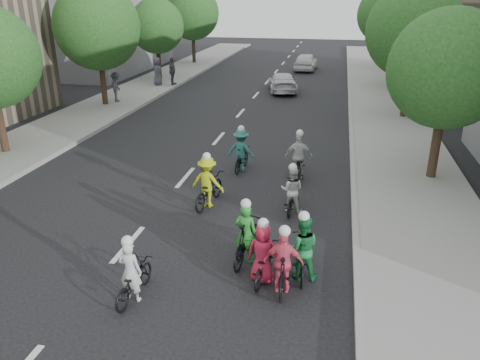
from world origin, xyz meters
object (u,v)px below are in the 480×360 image
(cyclist_0, at_px, (133,278))
(spectator_2, at_px, (157,71))
(follow_car_trail, at_px, (306,62))
(cyclist_8, at_px, (299,161))
(cyclist_2, at_px, (208,186))
(cyclist_5, at_px, (246,238))
(cyclist_1, at_px, (302,252))
(spectator_0, at_px, (116,87))
(cyclist_4, at_px, (263,259))
(cyclist_7, at_px, (241,153))
(spectator_1, at_px, (172,71))
(follow_car_lead, at_px, (282,82))
(cyclist_6, at_px, (292,194))
(cyclist_3, at_px, (284,266))

(cyclist_0, relative_size, spectator_2, 0.86)
(follow_car_trail, bearing_deg, cyclist_8, 96.43)
(cyclist_2, relative_size, cyclist_5, 1.05)
(cyclist_1, height_order, spectator_2, spectator_2)
(cyclist_8, distance_m, follow_car_trail, 25.35)
(cyclist_2, distance_m, spectator_0, 15.87)
(cyclist_4, height_order, spectator_0, spectator_0)
(cyclist_1, xyz_separation_m, follow_car_trail, (-2.31, 31.70, 0.07))
(cyclist_7, distance_m, spectator_1, 17.51)
(cyclist_0, relative_size, cyclist_8, 0.81)
(cyclist_1, bearing_deg, cyclist_2, -52.12)
(cyclist_2, bearing_deg, follow_car_lead, -81.27)
(cyclist_5, relative_size, follow_car_trail, 0.45)
(cyclist_4, relative_size, follow_car_lead, 0.38)
(cyclist_1, xyz_separation_m, cyclist_4, (-0.88, -0.33, -0.09))
(cyclist_2, bearing_deg, cyclist_1, 142.47)
(cyclist_5, bearing_deg, cyclist_7, -69.54)
(cyclist_6, xyz_separation_m, follow_car_lead, (-2.56, 18.52, 0.07))
(cyclist_3, bearing_deg, cyclist_2, -55.96)
(cyclist_1, xyz_separation_m, cyclist_2, (-3.25, 3.43, -0.00))
(cyclist_8, bearing_deg, spectator_1, -64.10)
(cyclist_5, distance_m, follow_car_trail, 31.28)
(cyclist_6, height_order, spectator_0, spectator_0)
(cyclist_4, bearing_deg, spectator_2, -58.92)
(cyclist_3, xyz_separation_m, cyclist_5, (-1.07, 1.07, 0.02))
(spectator_1, xyz_separation_m, spectator_2, (-1.02, -0.28, -0.01))
(cyclist_7, bearing_deg, cyclist_2, 89.87)
(cyclist_4, bearing_deg, cyclist_7, -69.96)
(cyclist_2, height_order, spectator_0, spectator_0)
(cyclist_5, relative_size, cyclist_7, 1.07)
(cyclist_6, distance_m, spectator_0, 17.43)
(cyclist_2, distance_m, cyclist_7, 3.28)
(cyclist_8, bearing_deg, cyclist_3, 84.99)
(cyclist_3, xyz_separation_m, spectator_1, (-10.66, 22.81, 0.50))
(cyclist_6, relative_size, spectator_2, 0.91)
(cyclist_4, relative_size, cyclist_5, 0.86)
(cyclist_2, height_order, cyclist_3, cyclist_2)
(follow_car_lead, bearing_deg, cyclist_8, 87.51)
(cyclist_7, relative_size, spectator_0, 1.02)
(cyclist_8, height_order, spectator_1, spectator_1)
(cyclist_2, relative_size, spectator_1, 1.05)
(follow_car_trail, height_order, spectator_0, spectator_0)
(cyclist_3, bearing_deg, spectator_2, -63.91)
(cyclist_5, bearing_deg, spectator_0, -47.42)
(cyclist_4, height_order, cyclist_5, cyclist_5)
(cyclist_6, bearing_deg, follow_car_lead, -79.73)
(cyclist_3, xyz_separation_m, follow_car_trail, (-1.95, 32.34, 0.12))
(spectator_2, bearing_deg, cyclist_2, -169.27)
(cyclist_4, relative_size, cyclist_7, 0.92)
(cyclist_1, xyz_separation_m, cyclist_6, (-0.61, 3.59, -0.10))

